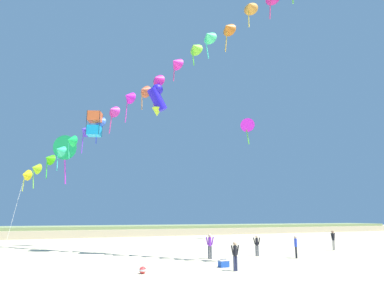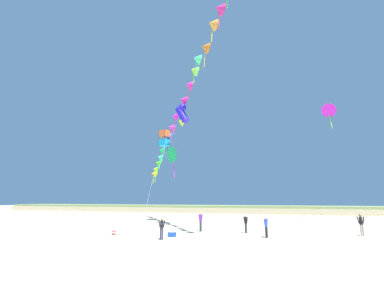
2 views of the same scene
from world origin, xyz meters
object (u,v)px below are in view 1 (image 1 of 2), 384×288
Objects in this scene: large_kite_mid_trail at (95,124)px; person_far_right at (257,244)px; person_near_right at (210,244)px; large_kite_high_solo at (157,99)px; large_kite_low_lead at (67,148)px; large_kite_outer_drift at (247,125)px; person_far_left at (235,254)px; person_near_left at (296,245)px; beach_cooler at (224,263)px; person_mid_center at (333,239)px; beach_ball at (143,270)px.

person_far_right is at bearing -35.00° from large_kite_mid_trail.
person_near_right is at bearing -179.54° from person_far_right.
large_kite_mid_trail is at bearing 145.00° from person_far_right.
large_kite_high_solo reaches higher than person_far_right.
large_kite_outer_drift is (24.00, 1.38, 5.67)m from large_kite_low_lead.
large_kite_low_lead is (-7.54, 21.11, 9.21)m from person_far_left.
person_near_left is 2.72× the size of beach_cooler.
large_kite_high_solo is (-1.68, 8.88, 11.62)m from person_far_left.
large_kite_mid_trail reaches higher than person_near_right.
person_near_left is 7.99m from person_mid_center.
large_kite_high_solo is (-8.87, 5.56, 11.61)m from person_near_left.
beach_cooler is (-1.19, -3.99, -0.78)m from person_near_right.
person_mid_center is (13.07, 1.09, -0.00)m from person_near_right.
large_kite_low_lead is at bearing 111.58° from beach_cooler.
person_mid_center is at bearing 15.57° from beach_ball.
person_far_left reaches higher than beach_ball.
person_far_left is 24.23m from large_kite_low_lead.
person_far_right is 0.56× the size of large_kite_high_solo.
large_kite_high_solo reaches higher than large_kite_low_lead.
large_kite_low_lead reaches higher than beach_ball.
person_far_left reaches higher than person_far_right.
person_far_left is at bearing -155.21° from person_mid_center.
person_far_left is 0.56× the size of large_kite_high_solo.
beach_ball is at bearing -112.64° from large_kite_high_solo.
person_near_right is 0.44× the size of large_kite_outer_drift.
large_kite_outer_drift is 33.87m from beach_ball.
beach_ball is at bearing -164.43° from person_mid_center.
large_kite_mid_trail is 3.74× the size of beach_cooler.
person_far_left is at bearing -134.02° from person_far_right.
large_kite_mid_trail is at bearing -77.92° from large_kite_low_lead.
person_near_left is 0.92× the size of person_mid_center.
person_mid_center reaches higher than person_near_left.
large_kite_mid_trail reaches higher than beach_ball.
large_kite_high_solo is (-7.11, 3.26, 11.62)m from person_far_right.
person_near_left is at bearing 9.55° from beach_ball.
person_mid_center is 0.33× the size of large_kite_low_lead.
large_kite_low_lead is 7.77m from large_kite_mid_trail.
person_mid_center is 9.08m from person_far_right.
large_kite_high_solo is at bearing 155.34° from person_far_right.
beach_ball is at bearing -170.45° from person_near_left.
large_kite_low_lead is 14.42× the size of beach_ball.
large_kite_mid_trail reaches higher than large_kite_low_lead.
person_far_right is 22.21m from large_kite_low_lead.
large_kite_high_solo is at bearing 147.93° from person_near_left.
large_kite_low_lead is (-14.73, 17.79, 9.21)m from person_near_left.
beach_ball is (-10.27, -4.32, -0.72)m from person_far_right.
person_mid_center is 1.10× the size of person_far_left.
large_kite_low_lead is at bearing 146.70° from person_mid_center.
beach_ball is (1.08, -12.26, -10.84)m from large_kite_mid_trail.
large_kite_low_lead is 22.33m from beach_ball.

